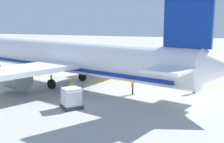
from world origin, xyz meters
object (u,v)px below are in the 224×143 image
Objects in this scene: cargo_container_mid at (72,98)px; crew_loader_right at (133,85)px; cargo_container_near at (181,66)px; crew_supervisor at (195,84)px; crew_marshaller at (199,79)px; crew_loader_left at (72,89)px; airliner_foreground at (62,57)px.

cargo_container_mid is 7.51m from crew_loader_right.
crew_supervisor is (-12.43, -2.79, 0.04)m from cargo_container_near.
crew_marshaller is at bearing -162.15° from cargo_container_near.
crew_loader_left is at bearing 119.24° from crew_supervisor.
cargo_container_near is at bearing 17.85° from crew_marshaller.
crew_loader_right is (-5.67, 6.41, 0.02)m from crew_marshaller.
crew_supervisor is (6.40, -11.44, -0.02)m from crew_loader_left.
crew_marshaller is at bearing -48.49° from crew_loader_right.
crew_supervisor is at bearing -66.07° from crew_loader_right.
airliner_foreground reaches higher than crew_loader_right.
crew_marshaller is (12.09, -10.30, 0.03)m from cargo_container_mid.
crew_loader_right is (6.42, -3.89, 0.06)m from cargo_container_mid.
cargo_container_near is 22.76m from cargo_container_mid.
crew_loader_right is at bearing 167.54° from cargo_container_near.
crew_loader_left reaches higher than crew_marshaller.
cargo_container_mid is at bearing 139.58° from crew_marshaller.
cargo_container_near is at bearing -44.89° from airliner_foreground.
crew_loader_left is 1.01× the size of crew_supervisor.
cargo_container_near reaches higher than crew_loader_right.
crew_supervisor reaches higher than crew_marshaller.
crew_supervisor is at bearing -87.93° from airliner_foreground.
cargo_container_mid reaches higher than crew_loader_right.
crew_supervisor is at bearing 174.84° from crew_marshaller.
airliner_foreground is 23.73× the size of crew_supervisor.
crew_loader_left reaches higher than crew_supervisor.
airliner_foreground is 23.39× the size of crew_loader_left.
crew_loader_right is (-15.16, 3.35, 0.02)m from cargo_container_near.
crew_loader_left is 6.45m from crew_loader_right.
crew_supervisor is at bearing -60.76° from crew_loader_left.
crew_loader_left is at bearing -143.58° from airliner_foreground.
cargo_container_mid is 1.42× the size of crew_loader_right.
airliner_foreground is at bearing 102.38° from crew_marshaller.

